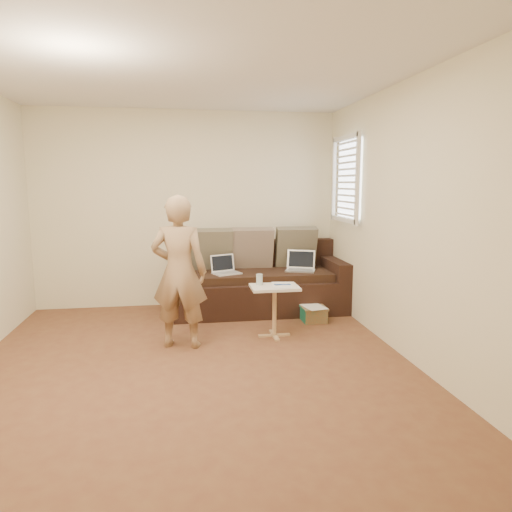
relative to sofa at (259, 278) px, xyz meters
name	(u,v)px	position (x,y,z in m)	size (l,w,h in m)	color
floor	(194,366)	(-0.90, -1.77, -0.42)	(4.50, 4.50, 0.00)	brown
ceiling	(187,67)	(-0.90, -1.77, 2.18)	(4.50, 4.50, 0.00)	white
wall_back	(187,210)	(-0.90, 0.48, 0.87)	(4.00, 4.00, 0.00)	beige
wall_front	(204,272)	(-0.90, -4.03, 0.87)	(4.00, 4.00, 0.00)	beige
wall_right	(406,221)	(1.10, -1.77, 0.87)	(4.50, 4.50, 0.00)	beige
window_blinds	(346,179)	(1.05, -0.27, 1.28)	(0.12, 0.88, 1.08)	white
sofa	(259,278)	(0.00, 0.00, 0.00)	(2.20, 0.95, 0.85)	black
pillow_left	(211,249)	(-0.60, 0.20, 0.37)	(0.55, 0.14, 0.55)	brown
pillow_mid	(252,248)	(-0.05, 0.23, 0.37)	(0.55, 0.14, 0.55)	#776255
pillow_right	(296,247)	(0.55, 0.25, 0.37)	(0.55, 0.14, 0.55)	brown
laptop_silver	(300,271)	(0.53, -0.08, 0.10)	(0.37, 0.27, 0.25)	#B7BABC
laptop_white	(227,274)	(-0.43, -0.12, 0.10)	(0.33, 0.24, 0.24)	white
person	(179,272)	(-1.01, -1.22, 0.35)	(0.56, 0.38, 1.55)	#9F8056
side_table	(274,311)	(-0.01, -1.07, -0.14)	(0.51, 0.36, 0.56)	silver
drinking_glass	(259,280)	(-0.16, -1.00, 0.20)	(0.07, 0.07, 0.12)	silver
scissors	(282,285)	(0.08, -1.06, 0.14)	(0.18, 0.10, 0.02)	silver
paper_on_table	(282,285)	(0.08, -1.04, 0.14)	(0.21, 0.30, 0.00)	white
striped_box	(314,314)	(0.57, -0.60, -0.33)	(0.29, 0.29, 0.19)	#C94A1E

